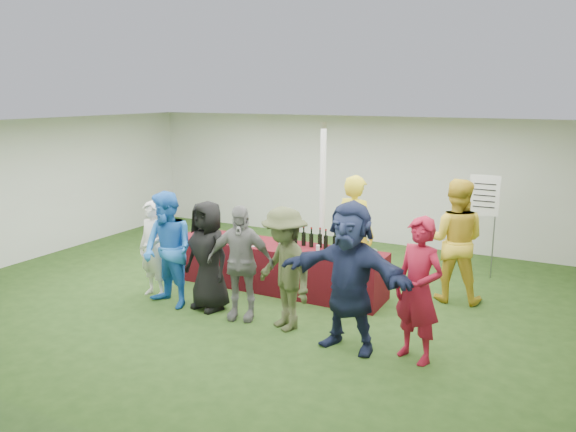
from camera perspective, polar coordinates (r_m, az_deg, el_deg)
The scene contains 18 objects.
ground at distance 9.10m, azimuth -2.60°, elevation -8.00°, with size 60.00×60.00×0.00m, color #284719.
tent at distance 9.55m, azimuth 3.54°, elevation 1.38°, with size 10.00×10.00×10.00m.
serving_table at distance 9.26m, azimuth -1.10°, elevation -5.17°, with size 3.60×0.80×0.75m, color #570A13.
wine_bottles at distance 8.98m, azimuth 2.76°, elevation -2.45°, with size 0.72×0.16×0.32m.
wine_glasses at distance 9.03m, azimuth -3.30°, elevation -2.42°, with size 2.75×0.17×0.16m.
water_bottle at distance 9.19m, azimuth -0.77°, elevation -2.21°, with size 0.07×0.07×0.23m.
bar_towel at distance 8.59m, azimuth 8.21°, elevation -3.99°, with size 0.25×0.18×0.03m, color white.
dump_bucket at distance 8.29m, azimuth 8.16°, elevation -4.04°, with size 0.26×0.26×0.18m, color slate.
wine_list_sign at distance 10.23m, azimuth 19.28°, elevation 1.25°, with size 0.50×0.03×1.80m.
staff_pourer at distance 9.04m, azimuth 6.77°, elevation -1.84°, with size 0.70×0.46×1.92m, color yellow.
staff_back at distance 8.97m, azimuth 16.55°, elevation -2.41°, with size 0.93×0.73×1.92m, color gold.
customer_0 at distance 9.07m, azimuth -13.55°, elevation -3.30°, with size 0.56×0.37×1.54m, color silver.
customer_1 at distance 8.56m, azimuth -12.08°, elevation -3.41°, with size 0.85×0.67×1.76m, color blue.
customer_2 at distance 8.38m, azimuth -8.14°, elevation -4.00°, with size 0.80×0.52×1.64m, color black.
customer_3 at distance 7.97m, azimuth -4.89°, elevation -4.73°, with size 0.97×0.40×1.65m, color slate.
customer_4 at distance 7.59m, azimuth -0.37°, elevation -5.39°, with size 1.10×0.63×1.70m, color #434929.
customer_5 at distance 7.02m, azimuth 6.26°, elevation -6.10°, with size 1.76×0.56×1.90m, color #1C2547.
customer_6 at distance 6.88m, azimuth 13.10°, elevation -7.33°, with size 0.65×0.42×1.77m, color maroon.
Camera 1 is at (4.30, -7.37, 3.17)m, focal length 35.00 mm.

